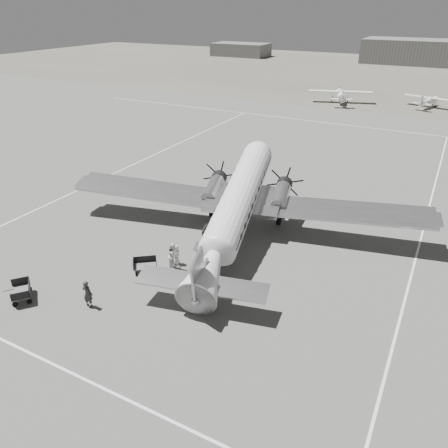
% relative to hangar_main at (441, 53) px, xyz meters
% --- Properties ---
extents(ground, '(260.00, 260.00, 0.00)m').
position_rel_hangar_main_xyz_m(ground, '(-5.00, -120.00, -3.30)').
color(ground, '#61615E').
rests_on(ground, ground).
extents(taxi_line_near, '(60.00, 0.15, 0.01)m').
position_rel_hangar_main_xyz_m(taxi_line_near, '(-5.00, -134.00, -3.29)').
color(taxi_line_near, white).
rests_on(taxi_line_near, ground).
extents(taxi_line_right, '(0.15, 80.00, 0.01)m').
position_rel_hangar_main_xyz_m(taxi_line_right, '(7.00, -120.00, -3.29)').
color(taxi_line_right, white).
rests_on(taxi_line_right, ground).
extents(taxi_line_left, '(0.15, 60.00, 0.01)m').
position_rel_hangar_main_xyz_m(taxi_line_left, '(-23.00, -110.00, -3.29)').
color(taxi_line_left, white).
rests_on(taxi_line_left, ground).
extents(taxi_line_horizon, '(90.00, 0.15, 0.01)m').
position_rel_hangar_main_xyz_m(taxi_line_horizon, '(-5.00, -80.00, -3.29)').
color(taxi_line_horizon, white).
rests_on(taxi_line_horizon, ground).
extents(grass_infield, '(260.00, 90.00, 0.01)m').
position_rel_hangar_main_xyz_m(grass_infield, '(-5.00, -25.00, -3.30)').
color(grass_infield, '#636053').
rests_on(grass_infield, ground).
extents(hangar_main, '(42.00, 14.00, 6.60)m').
position_rel_hangar_main_xyz_m(hangar_main, '(0.00, 0.00, 0.00)').
color(hangar_main, slate).
rests_on(hangar_main, ground).
extents(shed_secondary, '(18.00, 10.00, 4.00)m').
position_rel_hangar_main_xyz_m(shed_secondary, '(-60.00, -5.00, -1.30)').
color(shed_secondary, '#5D5D5D').
rests_on(shed_secondary, ground).
extents(dc3_airliner, '(32.00, 25.41, 5.41)m').
position_rel_hangar_main_xyz_m(dc3_airliner, '(-5.34, -118.30, -0.60)').
color(dc3_airliner, '#B6B6B9').
rests_on(dc3_airliner, ground).
extents(light_plane_left, '(13.28, 11.94, 2.29)m').
position_rel_hangar_main_xyz_m(light_plane_left, '(-11.38, -64.84, -2.15)').
color(light_plane_left, white).
rests_on(light_plane_left, ground).
extents(light_plane_right, '(10.71, 9.52, 1.88)m').
position_rel_hangar_main_xyz_m(light_plane_right, '(2.91, -61.69, -2.36)').
color(light_plane_right, white).
rests_on(light_plane_right, ground).
extents(baggage_cart_near, '(1.99, 1.90, 0.92)m').
position_rel_hangar_main_xyz_m(baggage_cart_near, '(-8.73, -125.07, -2.84)').
color(baggage_cart_near, '#5D5D5D').
rests_on(baggage_cart_near, ground).
extents(baggage_cart_far, '(2.16, 2.10, 1.00)m').
position_rel_hangar_main_xyz_m(baggage_cart_far, '(-13.49, -130.98, -2.80)').
color(baggage_cart_far, '#5D5D5D').
rests_on(baggage_cart_far, ground).
extents(ground_crew, '(0.68, 0.49, 1.74)m').
position_rel_hangar_main_xyz_m(ground_crew, '(-9.41, -129.62, -2.43)').
color(ground_crew, '#282828').
rests_on(ground_crew, ground).
extents(ramp_agent, '(0.94, 1.09, 1.92)m').
position_rel_hangar_main_xyz_m(ramp_agent, '(-7.26, -123.85, -2.34)').
color(ramp_agent, silver).
rests_on(ramp_agent, ground).
extents(passenger, '(0.61, 0.80, 1.46)m').
position_rel_hangar_main_xyz_m(passenger, '(-7.44, -123.31, -2.57)').
color(passenger, silver).
rests_on(passenger, ground).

